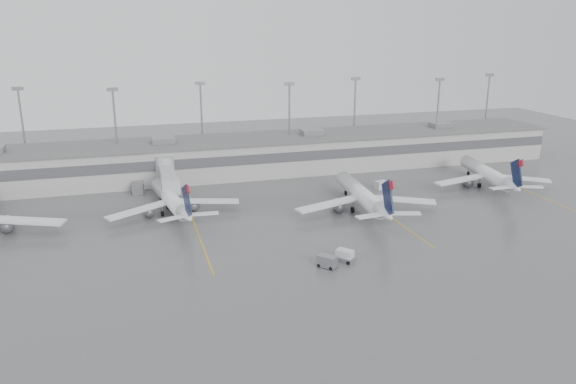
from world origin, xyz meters
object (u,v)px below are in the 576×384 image
object	(u,v)px
jet_mid_right	(363,195)
baggage_tug	(345,257)
jet_far_right	(488,174)
jet_mid_left	(171,200)

from	to	relation	value
jet_mid_right	baggage_tug	distance (m)	24.17
jet_far_right	baggage_tug	bearing A→B (deg)	-137.15
jet_mid_left	jet_far_right	bearing A→B (deg)	-9.45
jet_far_right	baggage_tug	size ratio (longest dim) A/B	8.68
jet_mid_left	jet_mid_right	size ratio (longest dim) A/B	0.91
jet_mid_right	baggage_tug	bearing A→B (deg)	-115.07
jet_far_right	jet_mid_right	bearing A→B (deg)	-156.78
jet_mid_left	jet_far_right	world-z (taller)	jet_far_right
jet_far_right	baggage_tug	world-z (taller)	jet_far_right
jet_mid_right	jet_far_right	xyz separation A→B (m)	(32.51, 7.49, -0.17)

